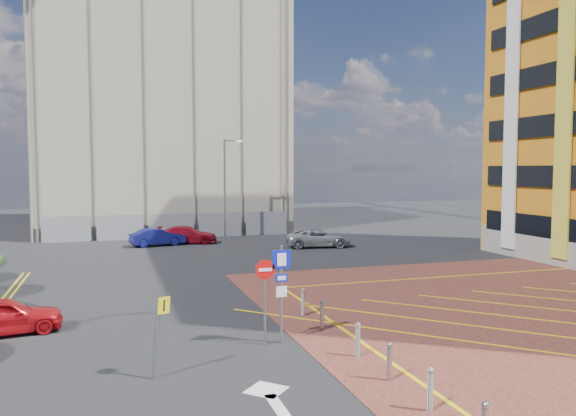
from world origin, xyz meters
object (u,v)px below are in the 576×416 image
lamp_back (226,185)px  car_blue_back (157,237)px  sign_cluster (275,284)px  car_silver_back (318,238)px  car_red_left (3,316)px  warning_sign (159,327)px  car_red_back (187,235)px

lamp_back → car_blue_back: lamp_back is taller
sign_cluster → lamp_back: bearing=82.0°
car_blue_back → car_silver_back: car_silver_back is taller
car_red_left → car_blue_back: bearing=-27.8°
sign_cluster → car_red_left: 9.45m
car_red_left → car_silver_back: bearing=-56.5°
lamp_back → car_blue_back: 7.05m
sign_cluster → warning_sign: bearing=-153.2°
lamp_back → warning_sign: 30.08m
warning_sign → car_red_back: 27.75m
car_red_left → car_blue_back: 22.07m
sign_cluster → car_red_back: size_ratio=0.71×
car_red_back → warning_sign: bearing=-176.1°
car_silver_back → sign_cluster: bearing=164.8°
sign_cluster → car_silver_back: (9.28, 20.60, -1.30)m
warning_sign → car_blue_back: bearing=85.6°
car_red_left → car_red_back: (9.05, 21.69, 0.01)m
car_red_back → car_blue_back: bearing=120.0°
car_silver_back → car_red_back: bearing=70.1°
warning_sign → car_red_left: bearing=129.7°
warning_sign → car_silver_back: (13.11, 22.54, -0.77)m
lamp_back → car_red_back: bearing=-154.8°
lamp_back → sign_cluster: lamp_back is taller
car_red_left → car_blue_back: size_ratio=0.96×
warning_sign → car_blue_back: size_ratio=0.57×
car_red_left → car_silver_back: size_ratio=0.80×
lamp_back → sign_cluster: (-3.78, -27.02, -2.41)m
car_silver_back → car_blue_back: bearing=78.4°
warning_sign → car_red_back: bearing=81.1°
car_red_left → car_silver_back: (17.85, 16.83, 0.02)m
lamp_back → car_silver_back: 9.22m
warning_sign → car_silver_back: warning_sign is taller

